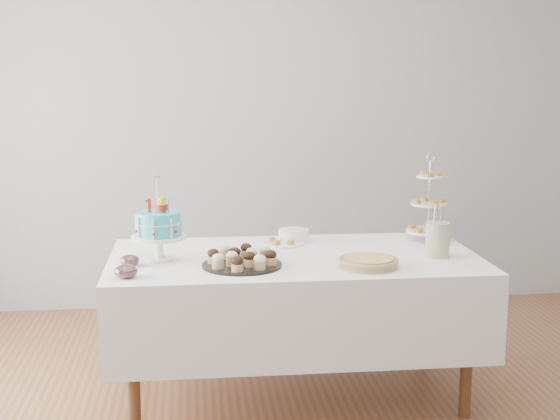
{
  "coord_description": "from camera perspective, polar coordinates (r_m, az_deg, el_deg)",
  "views": [
    {
      "loc": [
        -0.52,
        -3.64,
        1.72
      ],
      "look_at": [
        -0.08,
        0.3,
        1.01
      ],
      "focal_mm": 50.0,
      "sensor_mm": 36.0,
      "label": 1
    }
  ],
  "objects": [
    {
      "name": "walls",
      "position": [
        3.69,
        1.7,
        4.35
      ],
      "size": [
        5.04,
        4.04,
        2.7
      ],
      "color": "#9FA1A4",
      "rests_on": "floor"
    },
    {
      "name": "jam_bowl_b",
      "position": [
        3.94,
        -10.94,
        -3.64
      ],
      "size": [
        0.1,
        0.1,
        0.06
      ],
      "color": "silver",
      "rests_on": "table"
    },
    {
      "name": "cupcake_tray",
      "position": [
        3.85,
        -2.8,
        -3.5
      ],
      "size": [
        0.4,
        0.4,
        0.09
      ],
      "color": "black",
      "rests_on": "table"
    },
    {
      "name": "pastry_plate",
      "position": [
        4.34,
        0.24,
        -2.34
      ],
      "size": [
        0.23,
        0.23,
        0.03
      ],
      "color": "white",
      "rests_on": "table"
    },
    {
      "name": "floor",
      "position": [
        4.06,
        1.6,
        -14.99
      ],
      "size": [
        5.0,
        5.0,
        0.0
      ],
      "primitive_type": "plane",
      "color": "brown",
      "rests_on": "ground"
    },
    {
      "name": "tiered_stand",
      "position": [
        4.49,
        10.86,
        0.41
      ],
      "size": [
        0.26,
        0.26,
        0.5
      ],
      "color": "silver",
      "rests_on": "table"
    },
    {
      "name": "jam_bowl_a",
      "position": [
        3.71,
        -11.21,
        -4.43
      ],
      "size": [
        0.11,
        0.11,
        0.07
      ],
      "color": "silver",
      "rests_on": "table"
    },
    {
      "name": "pie",
      "position": [
        3.86,
        6.49,
        -3.78
      ],
      "size": [
        0.3,
        0.3,
        0.05
      ],
      "color": "tan",
      "rests_on": "table"
    },
    {
      "name": "utensil_pitcher",
      "position": [
        4.12,
        11.45,
        -2.03
      ],
      "size": [
        0.13,
        0.12,
        0.28
      ],
      "rotation": [
        0.0,
        0.0,
        -0.08
      ],
      "color": "beige",
      "rests_on": "table"
    },
    {
      "name": "table",
      "position": [
        4.14,
        1.05,
        -6.41
      ],
      "size": [
        1.92,
        1.02,
        0.77
      ],
      "color": "silver",
      "rests_on": "floor"
    },
    {
      "name": "birthday_cake",
      "position": [
        4.0,
        -8.85,
        -2.05
      ],
      "size": [
        0.28,
        0.28,
        0.43
      ],
      "rotation": [
        0.0,
        0.0,
        -0.17
      ],
      "color": "white",
      "rests_on": "table"
    },
    {
      "name": "plate_stack",
      "position": [
        4.42,
        1.0,
        -1.87
      ],
      "size": [
        0.17,
        0.17,
        0.07
      ],
      "color": "white",
      "rests_on": "table"
    }
  ]
}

